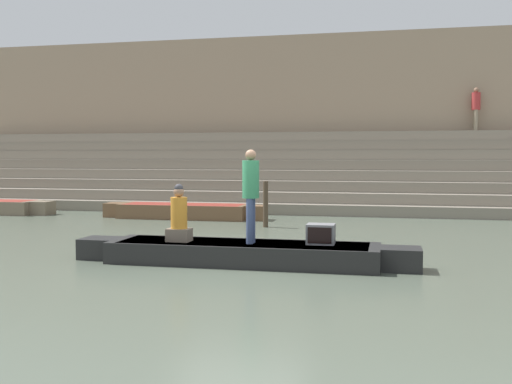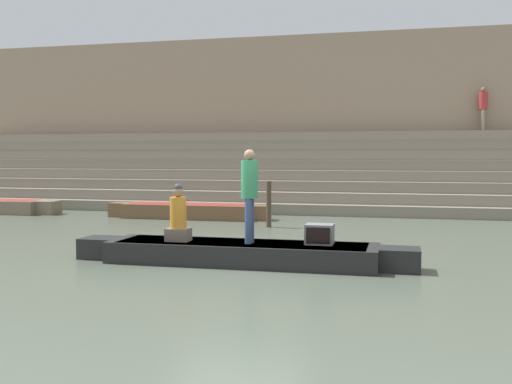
{
  "view_description": "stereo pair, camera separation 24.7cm",
  "coord_description": "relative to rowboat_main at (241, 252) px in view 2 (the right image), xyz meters",
  "views": [
    {
      "loc": [
        2.75,
        -10.89,
        2.09
      ],
      "look_at": [
        0.03,
        1.38,
        1.31
      ],
      "focal_mm": 42.0,
      "sensor_mm": 36.0,
      "label": 1
    },
    {
      "loc": [
        3.0,
        -10.84,
        2.09
      ],
      "look_at": [
        0.03,
        1.38,
        1.31
      ],
      "focal_mm": 42.0,
      "sensor_mm": 36.0,
      "label": 2
    }
  ],
  "objects": [
    {
      "name": "mooring_post",
      "position": [
        -0.75,
        5.86,
        0.45
      ],
      "size": [
        0.15,
        0.15,
        1.34
      ],
      "primitive_type": "cylinder",
      "color": "#473828",
      "rests_on": "ground"
    },
    {
      "name": "back_wall",
      "position": [
        -0.03,
        14.34,
        3.29
      ],
      "size": [
        34.2,
        1.28,
        7.07
      ],
      "color": "tan",
      "rests_on": "ground"
    },
    {
      "name": "tv_set",
      "position": [
        1.49,
        0.14,
        0.38
      ],
      "size": [
        0.52,
        0.44,
        0.38
      ],
      "rotation": [
        0.0,
        0.0,
        -0.0
      ],
      "color": "slate",
      "rests_on": "rowboat_main"
    },
    {
      "name": "ghat_steps",
      "position": [
        -0.03,
        12.17,
        0.85
      ],
      "size": [
        36.0,
        4.44,
        3.04
      ],
      "color": "gray",
      "rests_on": "ground"
    },
    {
      "name": "person_standing",
      "position": [
        0.18,
        -0.05,
        1.23
      ],
      "size": [
        0.32,
        0.32,
        1.78
      ],
      "rotation": [
        0.0,
        0.0,
        -0.13
      ],
      "color": "#3D4C75",
      "rests_on": "rowboat_main"
    },
    {
      "name": "rowboat_main",
      "position": [
        0.0,
        0.0,
        0.0
      ],
      "size": [
        6.66,
        1.37,
        0.41
      ],
      "rotation": [
        0.0,
        0.0,
        -0.02
      ],
      "color": "black",
      "rests_on": "ground"
    },
    {
      "name": "person_on_steps",
      "position": [
        5.98,
        13.46,
        3.77
      ],
      "size": [
        0.33,
        0.33,
        1.65
      ],
      "rotation": [
        0.0,
        0.0,
        1.95
      ],
      "color": "gray",
      "rests_on": "ghat_steps"
    },
    {
      "name": "ground_plane",
      "position": [
        -0.03,
        -0.18,
        -0.22
      ],
      "size": [
        120.0,
        120.0,
        0.0
      ],
      "primitive_type": "plane",
      "color": "#566051"
    },
    {
      "name": "person_rowing",
      "position": [
        -1.24,
        -0.11,
        0.65
      ],
      "size": [
        0.45,
        0.35,
        1.12
      ],
      "rotation": [
        0.0,
        0.0,
        0.01
      ],
      "color": "#756656",
      "rests_on": "rowboat_main"
    },
    {
      "name": "moored_boat_shore",
      "position": [
        -3.87,
        7.62,
        0.03
      ],
      "size": [
        5.49,
        1.26,
        0.47
      ],
      "rotation": [
        0.0,
        0.0,
        -0.0
      ],
      "color": "brown",
      "rests_on": "ground"
    }
  ]
}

